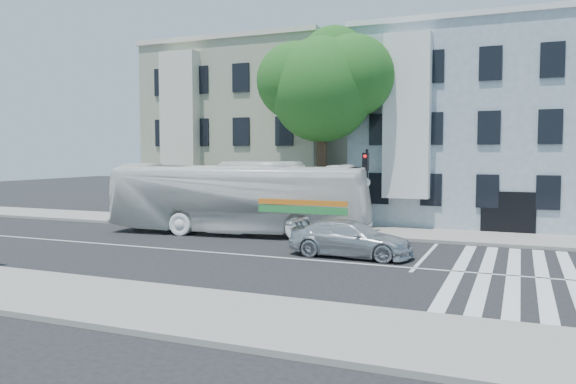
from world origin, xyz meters
The scene contains 10 objects.
ground centered at (0.00, 0.00, 0.00)m, with size 120.00×120.00×0.00m, color black.
sidewalk_far centered at (0.00, 8.00, 0.07)m, with size 80.00×4.00×0.15m, color gray.
sidewalk_near centered at (0.00, -8.00, 0.07)m, with size 80.00×4.00×0.15m, color gray.
building_left centered at (-7.00, 15.00, 5.50)m, with size 12.00×10.00×11.00m, color gray.
building_right centered at (7.00, 15.00, 5.50)m, with size 12.00×10.00×11.00m, color #8A97A4.
street_tree centered at (0.06, 8.74, 7.83)m, with size 7.30×5.90×11.10m.
bus centered at (-3.33, 5.20, 1.85)m, with size 13.31×3.11×3.71m, color white.
sedan centered at (3.73, 1.33, 0.72)m, with size 4.97×2.02×1.44m, color silver.
hedge centered at (-4.97, 6.80, 0.50)m, with size 8.50×0.84×0.70m, color #31611F, non-canonical shape.
traffic_signal centered at (2.83, 7.12, 2.79)m, with size 0.45×0.53×4.33m.
Camera 1 is at (9.94, -20.13, 4.14)m, focal length 35.00 mm.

